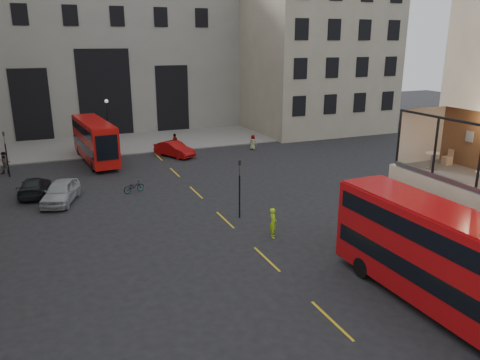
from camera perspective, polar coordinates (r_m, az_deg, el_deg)
name	(u,v)px	position (r m, az deg, el deg)	size (l,w,h in m)	color
ground	(372,310)	(21.08, 15.79, -15.00)	(140.00, 140.00, 0.00)	black
gateway	(97,53)	(62.11, -17.07, 14.57)	(35.00, 10.60, 18.00)	gray
building_right	(307,44)	(62.40, 8.16, 16.04)	(16.60, 18.60, 20.00)	#A49984
pavement_far	(105,144)	(53.16, -16.10, 4.25)	(40.00, 12.00, 0.12)	slate
traffic_light_near	(240,181)	(29.14, -0.05, -0.16)	(0.16, 0.20, 3.80)	black
traffic_light_far	(6,148)	(42.69, -26.67, 3.47)	(0.16, 0.20, 3.80)	black
street_lamp_b	(109,129)	(48.82, -15.72, 6.03)	(0.36, 0.36, 5.33)	black
bus_near	(442,255)	(20.98, 23.44, -8.44)	(2.79, 10.94, 4.34)	#A30B0E
bus_far	(95,139)	(45.22, -17.30, 4.81)	(3.15, 9.87, 3.87)	#B9100C
car_a	(61,192)	(34.75, -21.02, -1.35)	(1.84, 4.57, 1.56)	#9B9EA3
car_b	(174,149)	(45.98, -8.02, 3.75)	(1.54, 4.42, 1.46)	#940909
car_c	(34,186)	(37.26, -23.80, -0.72)	(1.79, 4.41, 1.28)	black
bicycle	(134,187)	(35.65, -12.81, -0.80)	(0.56, 1.61, 0.85)	gray
cyclist	(273,223)	(26.82, 4.05, -5.22)	(0.64, 0.42, 1.76)	#ACE217
pedestrian_a	(5,163)	(44.04, -26.71, 1.85)	(0.93, 0.73, 1.92)	gray
pedestrian_b	(101,134)	(54.86, -16.62, 5.40)	(1.07, 0.61, 1.66)	gray
pedestrian_c	(175,142)	(48.70, -7.93, 4.63)	(1.01, 0.42, 1.72)	gray
pedestrian_d	(253,142)	(48.48, 1.59, 4.61)	(0.75, 0.49, 1.53)	gray
cafe_table_far	(432,158)	(25.51, 22.36, 2.48)	(0.67, 0.67, 0.84)	silver
cafe_chair_d	(447,160)	(26.77, 23.95, 2.24)	(0.44, 0.44, 0.82)	tan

